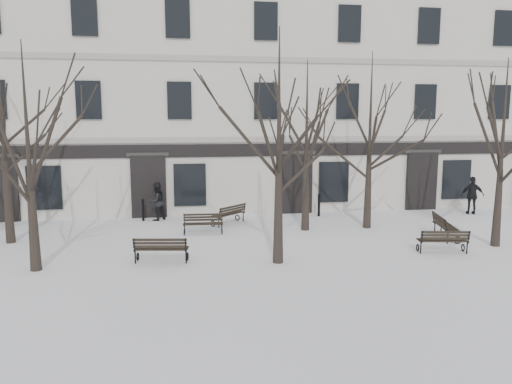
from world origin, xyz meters
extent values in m
plane|color=white|center=(0.00, 0.00, 0.00)|extent=(100.00, 100.00, 0.00)
cube|color=beige|center=(0.00, 13.00, 5.50)|extent=(40.00, 10.00, 11.00)
cube|color=#A09993|center=(0.00, 7.97, 3.60)|extent=(40.00, 0.12, 0.25)
cube|color=#A09993|center=(0.00, 7.97, 7.30)|extent=(40.00, 0.12, 0.25)
cube|color=black|center=(0.00, 7.96, 3.10)|extent=(40.00, 0.10, 0.60)
cube|color=black|center=(-10.00, 7.94, 1.45)|extent=(1.60, 0.22, 2.90)
cube|color=black|center=(-8.10, 7.95, 1.50)|extent=(1.50, 0.14, 2.00)
cube|color=black|center=(-3.50, 7.94, 1.45)|extent=(1.60, 0.22, 2.90)
cube|color=#2D2B28|center=(-3.50, 7.90, 2.95)|extent=(1.90, 0.08, 0.18)
cube|color=black|center=(-1.60, 7.95, 1.50)|extent=(1.50, 0.14, 2.00)
cube|color=black|center=(3.50, 7.94, 1.45)|extent=(1.60, 0.22, 2.90)
cube|color=#2D2B28|center=(3.50, 7.90, 2.95)|extent=(1.90, 0.08, 0.18)
cube|color=black|center=(5.40, 7.95, 1.50)|extent=(1.50, 0.14, 2.00)
cube|color=black|center=(10.00, 7.94, 1.45)|extent=(1.60, 0.22, 2.90)
cube|color=#2D2B28|center=(10.00, 7.90, 2.95)|extent=(1.90, 0.08, 0.18)
cube|color=black|center=(11.90, 7.95, 1.50)|extent=(1.50, 0.14, 2.00)
cube|color=black|center=(-6.00, 7.95, 5.40)|extent=(1.10, 0.14, 1.70)
cube|color=black|center=(-6.00, 7.95, 9.00)|extent=(1.10, 0.14, 1.70)
cube|color=black|center=(-2.00, 7.95, 5.40)|extent=(1.10, 0.14, 1.70)
cube|color=black|center=(-2.00, 7.95, 9.00)|extent=(1.10, 0.14, 1.70)
cube|color=black|center=(2.00, 7.95, 5.40)|extent=(1.10, 0.14, 1.70)
cube|color=black|center=(2.00, 7.95, 9.00)|extent=(1.10, 0.14, 1.70)
cube|color=black|center=(6.00, 7.95, 5.40)|extent=(1.10, 0.14, 1.70)
cube|color=black|center=(6.00, 7.95, 9.00)|extent=(1.10, 0.14, 1.70)
cube|color=black|center=(10.00, 7.95, 5.40)|extent=(1.10, 0.14, 1.70)
cube|color=black|center=(10.00, 7.95, 9.00)|extent=(1.10, 0.14, 1.70)
cube|color=black|center=(14.00, 7.95, 5.40)|extent=(1.10, 0.14, 1.70)
cube|color=black|center=(14.00, 7.95, 9.00)|extent=(1.10, 0.14, 1.70)
cone|color=black|center=(-6.47, 0.15, 1.44)|extent=(0.34, 0.34, 2.88)
cone|color=black|center=(1.01, -0.18, 1.54)|extent=(0.34, 0.34, 3.09)
cone|color=black|center=(9.26, 0.70, 1.40)|extent=(0.34, 0.34, 2.81)
cone|color=black|center=(-8.36, 3.88, 1.63)|extent=(0.34, 0.34, 3.26)
cone|color=black|center=(3.06, 4.29, 1.45)|extent=(0.34, 0.34, 2.91)
cone|color=black|center=(5.75, 4.30, 1.53)|extent=(0.34, 0.34, 3.07)
torus|color=black|center=(-1.87, 0.50, 0.13)|extent=(0.09, 0.28, 0.28)
cylinder|color=black|center=(-1.92, 0.16, 0.22)|extent=(0.05, 0.05, 0.43)
cube|color=black|center=(-1.89, 0.33, 0.43)|extent=(0.12, 0.53, 0.05)
torus|color=black|center=(-3.48, 0.74, 0.13)|extent=(0.09, 0.28, 0.28)
cylinder|color=black|center=(-3.53, 0.40, 0.22)|extent=(0.05, 0.05, 0.43)
cube|color=black|center=(-3.50, 0.57, 0.43)|extent=(0.12, 0.53, 0.05)
cube|color=black|center=(-2.67, 0.66, 0.45)|extent=(1.72, 0.33, 0.03)
cube|color=black|center=(-2.69, 0.53, 0.45)|extent=(1.72, 0.33, 0.03)
cube|color=black|center=(-2.71, 0.39, 0.45)|extent=(1.72, 0.33, 0.03)
cube|color=black|center=(-2.72, 0.26, 0.45)|extent=(1.72, 0.33, 0.03)
cube|color=black|center=(-2.73, 0.22, 0.57)|extent=(1.71, 0.28, 0.09)
cube|color=black|center=(-2.73, 0.20, 0.69)|extent=(1.71, 0.28, 0.09)
cube|color=black|center=(-2.74, 0.18, 0.80)|extent=(1.71, 0.28, 0.09)
cylinder|color=black|center=(-1.93, 0.09, 0.62)|extent=(0.06, 0.14, 0.48)
cylinder|color=black|center=(-3.54, 0.32, 0.62)|extent=(0.06, 0.14, 0.48)
torus|color=black|center=(7.67, 0.17, 0.13)|extent=(0.09, 0.27, 0.27)
cylinder|color=black|center=(7.62, -0.16, 0.21)|extent=(0.05, 0.05, 0.42)
cube|color=black|center=(7.65, 0.01, 0.42)|extent=(0.13, 0.51, 0.05)
torus|color=black|center=(6.12, 0.43, 0.13)|extent=(0.09, 0.27, 0.27)
cylinder|color=black|center=(6.06, 0.10, 0.21)|extent=(0.05, 0.05, 0.42)
cube|color=black|center=(6.09, 0.27, 0.42)|extent=(0.13, 0.51, 0.05)
cube|color=black|center=(6.90, 0.34, 0.44)|extent=(1.66, 0.36, 0.03)
cube|color=black|center=(6.88, 0.21, 0.44)|extent=(1.66, 0.36, 0.03)
cube|color=black|center=(6.86, 0.08, 0.44)|extent=(1.66, 0.36, 0.03)
cube|color=black|center=(6.84, -0.05, 0.44)|extent=(1.66, 0.36, 0.03)
cube|color=black|center=(6.83, -0.08, 0.56)|extent=(1.65, 0.31, 0.08)
cube|color=black|center=(6.83, -0.10, 0.67)|extent=(1.65, 0.31, 0.08)
cube|color=black|center=(6.82, -0.12, 0.78)|extent=(1.65, 0.31, 0.08)
cylinder|color=black|center=(7.61, -0.23, 0.60)|extent=(0.06, 0.14, 0.46)
cylinder|color=black|center=(6.05, 0.03, 0.60)|extent=(0.06, 0.14, 0.46)
torus|color=black|center=(-1.94, 4.11, 0.12)|extent=(0.06, 0.26, 0.26)
cylinder|color=black|center=(-1.92, 4.42, 0.20)|extent=(0.04, 0.04, 0.40)
cube|color=black|center=(-1.93, 4.26, 0.40)|extent=(0.07, 0.49, 0.04)
torus|color=black|center=(-0.44, 4.01, 0.12)|extent=(0.06, 0.26, 0.26)
cylinder|color=black|center=(-0.42, 4.33, 0.20)|extent=(0.04, 0.04, 0.40)
cube|color=black|center=(-0.43, 4.17, 0.40)|extent=(0.07, 0.49, 0.04)
cube|color=black|center=(-1.19, 4.02, 0.41)|extent=(1.59, 0.18, 0.03)
cube|color=black|center=(-1.18, 4.15, 0.41)|extent=(1.59, 0.18, 0.03)
cube|color=black|center=(-1.17, 4.27, 0.41)|extent=(1.59, 0.18, 0.03)
cube|color=black|center=(-1.17, 4.39, 0.41)|extent=(1.59, 0.18, 0.03)
cube|color=black|center=(-1.16, 4.43, 0.53)|extent=(1.59, 0.13, 0.08)
cube|color=black|center=(-1.16, 4.45, 0.64)|extent=(1.59, 0.13, 0.08)
cube|color=black|center=(-1.16, 4.47, 0.74)|extent=(1.59, 0.13, 0.08)
cylinder|color=black|center=(-1.91, 4.49, 0.57)|extent=(0.04, 0.13, 0.44)
cylinder|color=black|center=(-0.41, 4.40, 0.57)|extent=(0.04, 0.13, 0.44)
torus|color=black|center=(0.48, 6.60, 0.13)|extent=(0.23, 0.24, 0.28)
cylinder|color=black|center=(0.72, 6.35, 0.22)|extent=(0.05, 0.05, 0.43)
cube|color=black|center=(0.60, 6.48, 0.43)|extent=(0.40, 0.42, 0.05)
torus|color=black|center=(-0.70, 5.48, 0.13)|extent=(0.23, 0.24, 0.28)
cylinder|color=black|center=(-0.47, 5.23, 0.22)|extent=(0.05, 0.05, 0.43)
cube|color=black|center=(-0.59, 5.36, 0.43)|extent=(0.40, 0.42, 0.05)
cube|color=black|center=(-0.14, 6.07, 0.45)|extent=(1.31, 1.25, 0.03)
cube|color=black|center=(-0.05, 5.97, 0.45)|extent=(1.31, 1.25, 0.03)
cube|color=black|center=(0.05, 5.88, 0.45)|extent=(1.31, 1.25, 0.03)
cube|color=black|center=(0.14, 5.78, 0.45)|extent=(1.31, 1.25, 0.03)
cube|color=black|center=(0.17, 5.75, 0.58)|extent=(1.28, 1.21, 0.09)
cube|color=black|center=(0.18, 5.74, 0.69)|extent=(1.28, 1.21, 0.09)
cube|color=black|center=(0.19, 5.72, 0.81)|extent=(1.28, 1.21, 0.09)
cylinder|color=black|center=(0.77, 6.30, 0.62)|extent=(0.12, 0.13, 0.48)
cylinder|color=black|center=(-0.41, 5.18, 0.62)|extent=(0.12, 0.13, 0.48)
torus|color=black|center=(8.05, 1.16, 0.14)|extent=(0.30, 0.12, 0.29)
cylinder|color=black|center=(7.70, 1.24, 0.23)|extent=(0.05, 0.05, 0.46)
cube|color=black|center=(7.87, 1.20, 0.46)|extent=(0.56, 0.18, 0.05)
torus|color=black|center=(8.45, 2.84, 0.14)|extent=(0.30, 0.12, 0.29)
cylinder|color=black|center=(8.09, 2.93, 0.23)|extent=(0.05, 0.05, 0.46)
cube|color=black|center=(8.27, 2.88, 0.46)|extent=(0.56, 0.18, 0.05)
cube|color=black|center=(8.29, 1.99, 0.48)|extent=(0.51, 1.80, 0.04)
cube|color=black|center=(8.15, 2.02, 0.48)|extent=(0.51, 1.80, 0.04)
cube|color=black|center=(8.01, 2.06, 0.48)|extent=(0.51, 1.80, 0.04)
cube|color=black|center=(7.88, 2.09, 0.48)|extent=(0.51, 1.80, 0.04)
cube|color=black|center=(7.84, 2.10, 0.61)|extent=(0.46, 1.79, 0.09)
cube|color=black|center=(7.81, 2.10, 0.73)|extent=(0.46, 1.79, 0.09)
cube|color=black|center=(7.79, 2.11, 0.85)|extent=(0.46, 1.79, 0.09)
cylinder|color=black|center=(7.62, 1.26, 0.66)|extent=(0.15, 0.07, 0.51)
cylinder|color=black|center=(8.02, 2.95, 0.66)|extent=(0.15, 0.07, 0.51)
cylinder|color=black|center=(-3.74, 7.18, 0.47)|extent=(0.11, 0.11, 0.93)
sphere|color=black|center=(-3.74, 7.18, 0.95)|extent=(0.13, 0.13, 0.13)
cylinder|color=black|center=(4.42, 7.03, 0.50)|extent=(0.12, 0.12, 1.00)
sphere|color=black|center=(4.42, 7.03, 1.02)|extent=(0.14, 0.14, 0.14)
imported|color=black|center=(-3.12, 7.23, 0.00)|extent=(1.07, 1.04, 1.73)
imported|color=black|center=(11.88, 6.41, 0.00)|extent=(1.15, 0.72, 1.82)
camera|label=1|loc=(-2.06, -15.46, 4.64)|focal=35.00mm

